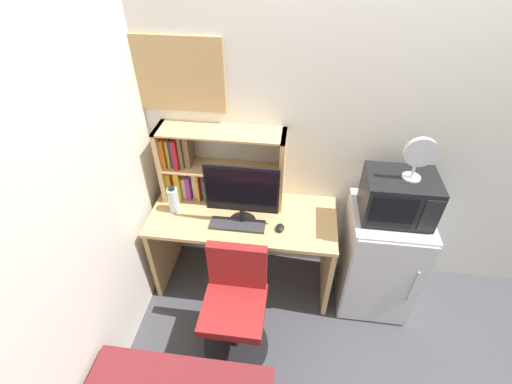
% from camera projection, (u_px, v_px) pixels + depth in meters
% --- Properties ---
extents(wall_back, '(6.40, 0.04, 2.60)m').
position_uv_depth(wall_back, '(440.00, 137.00, 2.33)').
color(wall_back, silver).
rests_on(wall_back, ground_plane).
extents(desk, '(1.35, 0.58, 0.73)m').
position_uv_depth(desk, '(244.00, 236.00, 2.71)').
color(desk, tan).
rests_on(desk, ground_plane).
extents(hutch_bookshelf, '(0.89, 0.23, 0.58)m').
position_uv_depth(hutch_bookshelf, '(202.00, 166.00, 2.58)').
color(hutch_bookshelf, tan).
rests_on(hutch_bookshelf, desk).
extents(monitor, '(0.50, 0.19, 0.47)m').
position_uv_depth(monitor, '(242.00, 193.00, 2.36)').
color(monitor, black).
rests_on(monitor, desk).
extents(keyboard, '(0.38, 0.12, 0.02)m').
position_uv_depth(keyboard, '(238.00, 225.00, 2.49)').
color(keyboard, '#333338').
rests_on(keyboard, desk).
extents(computer_mouse, '(0.06, 0.08, 0.04)m').
position_uv_depth(computer_mouse, '(280.00, 228.00, 2.45)').
color(computer_mouse, black).
rests_on(computer_mouse, desk).
extents(water_bottle, '(0.08, 0.08, 0.21)m').
position_uv_depth(water_bottle, '(174.00, 200.00, 2.56)').
color(water_bottle, silver).
rests_on(water_bottle, desk).
extents(mini_fridge, '(0.51, 0.53, 0.88)m').
position_uv_depth(mini_fridge, '(378.00, 259.00, 2.64)').
color(mini_fridge, silver).
rests_on(mini_fridge, ground_plane).
extents(microwave, '(0.44, 0.33, 0.30)m').
position_uv_depth(microwave, '(398.00, 197.00, 2.27)').
color(microwave, black).
rests_on(microwave, mini_fridge).
extents(desk_fan, '(0.19, 0.11, 0.29)m').
position_uv_depth(desk_fan, '(419.00, 156.00, 2.06)').
color(desk_fan, silver).
rests_on(desk_fan, microwave).
extents(desk_chair, '(0.46, 0.46, 0.86)m').
position_uv_depth(desk_chair, '(235.00, 309.00, 2.37)').
color(desk_chair, black).
rests_on(desk_chair, ground_plane).
extents(wall_corkboard, '(0.61, 0.02, 0.49)m').
position_uv_depth(wall_corkboard, '(178.00, 75.00, 2.27)').
color(wall_corkboard, tan).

